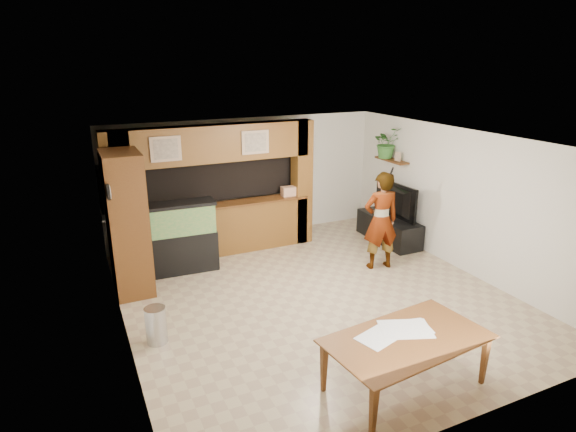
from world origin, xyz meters
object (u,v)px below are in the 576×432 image
pantry_cabinet (127,223)px  dining_table (407,364)px  person (381,221)px  television (391,201)px  aquarium (183,238)px

pantry_cabinet → dining_table: 4.91m
person → dining_table: (-1.77, -3.09, -0.59)m
pantry_cabinet → person: 4.47m
person → dining_table: bearing=69.7°
pantry_cabinet → television: (5.35, 0.05, -0.28)m
aquarium → pantry_cabinet: bearing=-155.8°
pantry_cabinet → dining_table: pantry_cabinet is taller
television → aquarium: bearing=83.7°
aquarium → person: bearing=-19.5°
pantry_cabinet → television: bearing=0.6°
pantry_cabinet → aquarium: pantry_cabinet is taller
dining_table → pantry_cabinet: bearing=116.2°
pantry_cabinet → dining_table: size_ratio=1.24×
television → person: bearing=134.5°
aquarium → dining_table: bearing=-67.5°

